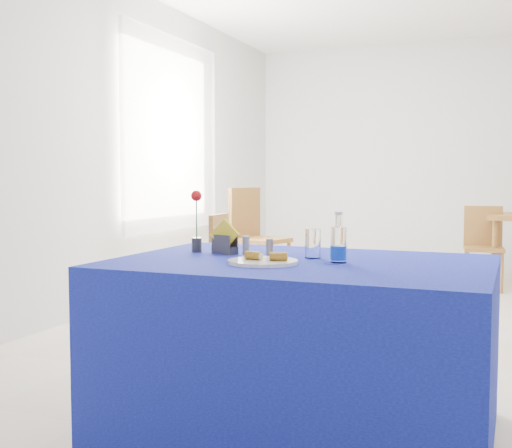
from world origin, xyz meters
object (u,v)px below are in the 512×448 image
at_px(water_bottle, 338,246).
at_px(chair_win_b, 254,231).
at_px(chair_win_a, 230,258).
at_px(plate, 263,262).
at_px(chair_bg_left, 483,241).
at_px(blue_table, 300,347).

distance_m(water_bottle, chair_win_b, 3.70).
relative_size(chair_win_a, chair_win_b, 0.81).
height_order(plate, water_bottle, water_bottle).
bearing_deg(chair_bg_left, blue_table, -104.14).
xyz_separation_m(blue_table, chair_bg_left, (0.55, 4.21, 0.10)).
xyz_separation_m(plate, water_bottle, (0.28, 0.16, 0.06)).
xyz_separation_m(chair_bg_left, chair_win_b, (-2.12, -0.95, 0.11)).
height_order(chair_win_a, chair_win_b, chair_win_b).
distance_m(chair_bg_left, chair_win_b, 2.33).
relative_size(blue_table, chair_bg_left, 1.91).
bearing_deg(chair_bg_left, chair_win_b, -162.50).
height_order(plate, blue_table, plate).
relative_size(blue_table, chair_win_a, 1.92).
xyz_separation_m(blue_table, chair_win_b, (-1.57, 3.26, 0.21)).
distance_m(water_bottle, chair_bg_left, 4.25).
bearing_deg(plate, chair_bg_left, 81.29).
distance_m(blue_table, chair_win_a, 2.40).
bearing_deg(chair_win_b, chair_bg_left, -50.32).
relative_size(plate, water_bottle, 1.37).
bearing_deg(plate, chair_win_a, 117.80).
bearing_deg(chair_win_a, chair_bg_left, -45.27).
xyz_separation_m(blue_table, chair_win_a, (-1.27, 2.03, 0.10)).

